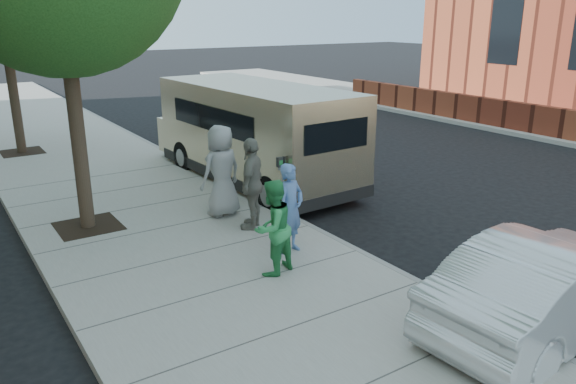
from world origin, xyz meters
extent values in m
plane|color=black|center=(0.00, 0.00, 0.00)|extent=(120.00, 120.00, 0.00)
cube|color=gray|center=(-1.00, 0.00, 0.07)|extent=(5.00, 60.00, 0.15)
cube|color=gray|center=(1.44, 0.00, 0.07)|extent=(0.12, 60.00, 0.16)
cube|color=maroon|center=(13.50, 2.00, 0.65)|extent=(0.30, 22.00, 1.00)
cube|color=black|center=(-2.30, 2.40, 0.15)|extent=(1.20, 1.20, 0.01)
cylinder|color=#38281E|center=(-2.30, 2.40, 2.13)|extent=(0.28, 0.28, 3.96)
cube|color=black|center=(-2.30, 10.00, 0.15)|extent=(1.20, 1.20, 0.01)
cylinder|color=#38281E|center=(-2.30, 10.00, 1.91)|extent=(0.28, 0.28, 3.52)
cylinder|color=gray|center=(1.25, 0.71, 0.66)|extent=(0.05, 0.05, 1.03)
cube|color=gray|center=(1.25, 0.71, 1.22)|extent=(0.20, 0.06, 0.07)
cube|color=#2D2D30|center=(1.17, 0.70, 1.34)|extent=(0.11, 0.10, 0.20)
cube|color=#2D2D30|center=(1.33, 0.71, 1.34)|extent=(0.11, 0.10, 0.20)
cube|color=beige|center=(2.30, 3.58, 1.38)|extent=(2.59, 6.31, 2.29)
cube|color=beige|center=(2.14, 6.97, 0.81)|extent=(2.14, 0.73, 0.98)
cube|color=black|center=(2.45, 0.47, 1.78)|extent=(1.72, 0.10, 0.63)
cylinder|color=black|center=(1.19, 5.58, 0.44)|extent=(0.34, 0.89, 0.87)
cylinder|color=black|center=(3.21, 5.68, 0.44)|extent=(0.34, 0.89, 0.87)
cylinder|color=black|center=(1.40, 1.37, 0.44)|extent=(0.34, 0.89, 0.87)
cylinder|color=black|center=(3.41, 1.46, 0.44)|extent=(0.34, 0.89, 0.87)
imported|color=silver|center=(2.02, -4.78, 0.70)|extent=(4.33, 1.80, 1.39)
imported|color=#5578B5|center=(0.39, -0.86, 0.96)|extent=(0.68, 0.55, 1.61)
imported|color=green|center=(-0.33, -1.43, 0.94)|extent=(0.92, 0.81, 1.58)
imported|color=#949597|center=(0.27, 1.53, 1.11)|extent=(1.04, 0.78, 1.92)
imported|color=gray|center=(0.43, 0.54, 1.06)|extent=(1.07, 1.06, 1.81)
camera|label=1|loc=(-4.75, -8.56, 4.20)|focal=35.00mm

